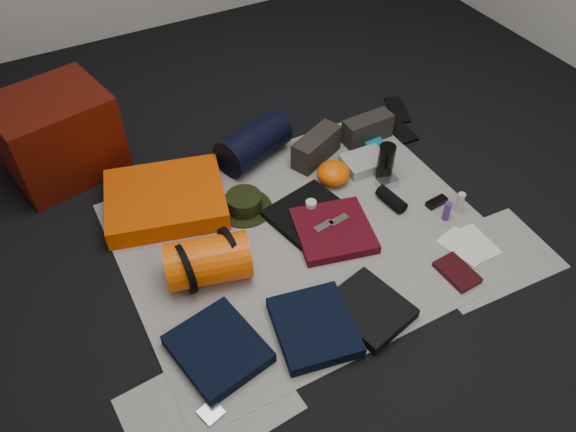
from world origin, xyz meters
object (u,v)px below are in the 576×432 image
red_cabinet (58,135)px  sleeping_pad (166,199)px  compact_camera (387,182)px  paperback_book (457,272)px  stuff_sack (208,261)px  navy_duffel (254,143)px  water_bottle (386,162)px

red_cabinet → sleeping_pad: bearing=-68.0°
compact_camera → paperback_book: compact_camera is taller
stuff_sack → navy_duffel: (0.51, 0.62, -0.00)m
water_bottle → paperback_book: size_ratio=1.11×
water_bottle → paperback_book: bearing=-97.2°
red_cabinet → water_bottle: 1.62m
stuff_sack → compact_camera: bearing=6.6°
navy_duffel → water_bottle: 0.68m
navy_duffel → compact_camera: size_ratio=3.80×
paperback_book → navy_duffel: bearing=107.6°
compact_camera → stuff_sack: bearing=-169.4°
stuff_sack → navy_duffel: 0.80m
red_cabinet → navy_duffel: 0.96m
water_bottle → paperback_book: water_bottle is taller
navy_duffel → water_bottle: same height
sleeping_pad → red_cabinet: bearing=123.8°
red_cabinet → paperback_book: size_ratio=2.80×
stuff_sack → paperback_book: (0.93, -0.49, -0.09)m
sleeping_pad → navy_duffel: bearing=13.8°
stuff_sack → red_cabinet: bearing=109.8°
paperback_book → water_bottle: bearing=79.5°
sleeping_pad → water_bottle: bearing=-17.2°
sleeping_pad → stuff_sack: (0.02, -0.49, 0.05)m
stuff_sack → compact_camera: stuff_sack is taller
stuff_sack → navy_duffel: stuff_sack is taller
navy_duffel → paperback_book: navy_duffel is taller
water_bottle → sleeping_pad: bearing=162.8°
navy_duffel → paperback_book: size_ratio=2.11×
water_bottle → paperback_book: 0.67m
stuff_sack → navy_duffel: bearing=50.6°
red_cabinet → compact_camera: 1.64m
navy_duffel → compact_camera: bearing=-66.8°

